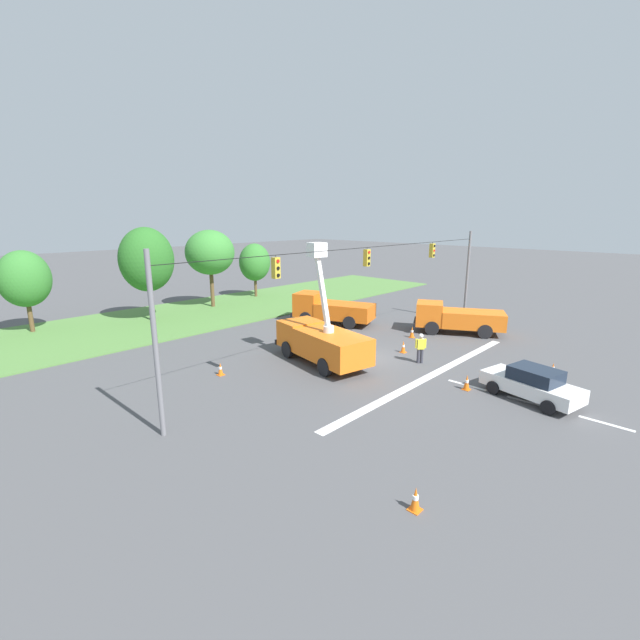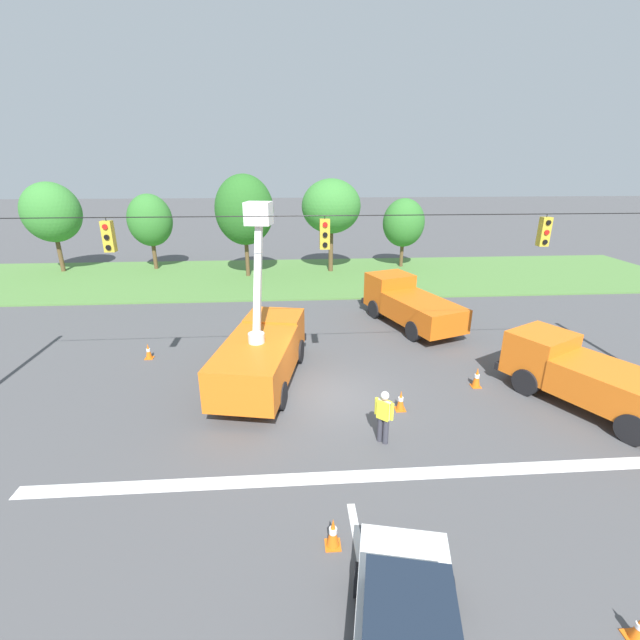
{
  "view_description": "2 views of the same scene",
  "coord_description": "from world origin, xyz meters",
  "px_view_note": "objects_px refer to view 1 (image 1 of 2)",
  "views": [
    {
      "loc": [
        -19.79,
        -14.86,
        8.3
      ],
      "look_at": [
        -1.66,
        2.34,
        2.24
      ],
      "focal_mm": 24.0,
      "sensor_mm": 36.0,
      "label": 1
    },
    {
      "loc": [
        -1.39,
        -13.89,
        8.15
      ],
      "look_at": [
        -0.2,
        3.0,
        1.96
      ],
      "focal_mm": 24.0,
      "sensor_mm": 36.0,
      "label": 2
    }
  ],
  "objects_px": {
    "tree_far_east": "(255,262)",
    "traffic_cone_mid_right": "(415,499)",
    "utility_truck_support_far": "(330,309)",
    "traffic_cone_near_bucket": "(553,369)",
    "traffic_cone_foreground_left": "(220,369)",
    "tree_centre": "(147,260)",
    "traffic_cone_mid_left": "(403,347)",
    "tree_east": "(210,253)",
    "traffic_cone_foreground_right": "(412,332)",
    "utility_truck_support_near": "(456,318)",
    "road_worker": "(421,346)",
    "tree_west": "(24,279)",
    "traffic_cone_lane_edge_a": "(467,382)",
    "sedan_white": "(532,383)",
    "utility_truck_bucket_lift": "(321,340)"
  },
  "relations": [
    {
      "from": "traffic_cone_mid_left",
      "to": "traffic_cone_lane_edge_a",
      "type": "xyz_separation_m",
      "value": [
        -2.93,
        -5.53,
        0.01
      ]
    },
    {
      "from": "tree_west",
      "to": "road_worker",
      "type": "distance_m",
      "value": 27.86
    },
    {
      "from": "traffic_cone_near_bucket",
      "to": "utility_truck_support_near",
      "type": "bearing_deg",
      "value": 61.18
    },
    {
      "from": "traffic_cone_near_bucket",
      "to": "tree_west",
      "type": "bearing_deg",
      "value": 119.45
    },
    {
      "from": "utility_truck_bucket_lift",
      "to": "sedan_white",
      "type": "height_order",
      "value": "utility_truck_bucket_lift"
    },
    {
      "from": "tree_far_east",
      "to": "traffic_cone_mid_right",
      "type": "bearing_deg",
      "value": -120.73
    },
    {
      "from": "traffic_cone_near_bucket",
      "to": "utility_truck_support_far",
      "type": "bearing_deg",
      "value": 89.62
    },
    {
      "from": "traffic_cone_near_bucket",
      "to": "tree_far_east",
      "type": "bearing_deg",
      "value": 84.02
    },
    {
      "from": "utility_truck_support_near",
      "to": "tree_centre",
      "type": "bearing_deg",
      "value": 124.81
    },
    {
      "from": "traffic_cone_near_bucket",
      "to": "sedan_white",
      "type": "bearing_deg",
      "value": -176.61
    },
    {
      "from": "tree_centre",
      "to": "traffic_cone_mid_left",
      "type": "xyz_separation_m",
      "value": [
        6.99,
        -19.42,
        -4.61
      ]
    },
    {
      "from": "sedan_white",
      "to": "traffic_cone_foreground_left",
      "type": "relative_size",
      "value": 6.47
    },
    {
      "from": "traffic_cone_foreground_right",
      "to": "traffic_cone_mid_right",
      "type": "bearing_deg",
      "value": -148.05
    },
    {
      "from": "tree_west",
      "to": "utility_truck_bucket_lift",
      "type": "distance_m",
      "value": 22.31
    },
    {
      "from": "tree_far_east",
      "to": "traffic_cone_mid_right",
      "type": "xyz_separation_m",
      "value": [
        -17.92,
        -30.15,
        -3.3
      ]
    },
    {
      "from": "utility_truck_support_near",
      "to": "traffic_cone_near_bucket",
      "type": "xyz_separation_m",
      "value": [
        -4.27,
        -7.75,
        -0.84
      ]
    },
    {
      "from": "utility_truck_support_near",
      "to": "road_worker",
      "type": "xyz_separation_m",
      "value": [
        -7.65,
        -1.59,
        -0.14
      ]
    },
    {
      "from": "traffic_cone_mid_left",
      "to": "tree_east",
      "type": "bearing_deg",
      "value": 91.5
    },
    {
      "from": "utility_truck_bucket_lift",
      "to": "traffic_cone_foreground_right",
      "type": "height_order",
      "value": "utility_truck_bucket_lift"
    },
    {
      "from": "traffic_cone_foreground_left",
      "to": "traffic_cone_near_bucket",
      "type": "distance_m",
      "value": 17.96
    },
    {
      "from": "traffic_cone_foreground_right",
      "to": "traffic_cone_near_bucket",
      "type": "height_order",
      "value": "traffic_cone_foreground_right"
    },
    {
      "from": "road_worker",
      "to": "traffic_cone_mid_left",
      "type": "height_order",
      "value": "road_worker"
    },
    {
      "from": "tree_centre",
      "to": "utility_truck_support_far",
      "type": "height_order",
      "value": "tree_centre"
    },
    {
      "from": "tree_west",
      "to": "utility_truck_bucket_lift",
      "type": "xyz_separation_m",
      "value": [
        9.79,
        -19.88,
        -2.59
      ]
    },
    {
      "from": "road_worker",
      "to": "tree_west",
      "type": "bearing_deg",
      "value": 119.62
    },
    {
      "from": "sedan_white",
      "to": "traffic_cone_lane_edge_a",
      "type": "height_order",
      "value": "sedan_white"
    },
    {
      "from": "road_worker",
      "to": "traffic_cone_near_bucket",
      "type": "height_order",
      "value": "road_worker"
    },
    {
      "from": "utility_truck_support_far",
      "to": "traffic_cone_lane_edge_a",
      "type": "bearing_deg",
      "value": -111.2
    },
    {
      "from": "utility_truck_support_near",
      "to": "traffic_cone_mid_left",
      "type": "xyz_separation_m",
      "value": [
        -6.64,
        0.19,
        -0.77
      ]
    },
    {
      "from": "utility_truck_support_near",
      "to": "utility_truck_support_far",
      "type": "bearing_deg",
      "value": 115.77
    },
    {
      "from": "tree_centre",
      "to": "traffic_cone_near_bucket",
      "type": "height_order",
      "value": "tree_centre"
    },
    {
      "from": "traffic_cone_lane_edge_a",
      "to": "utility_truck_support_near",
      "type": "bearing_deg",
      "value": 29.15
    },
    {
      "from": "utility_truck_support_far",
      "to": "traffic_cone_near_bucket",
      "type": "xyz_separation_m",
      "value": [
        -0.11,
        -16.37,
        -0.89
      ]
    },
    {
      "from": "sedan_white",
      "to": "traffic_cone_mid_left",
      "type": "height_order",
      "value": "sedan_white"
    },
    {
      "from": "tree_west",
      "to": "tree_east",
      "type": "bearing_deg",
      "value": -7.14
    },
    {
      "from": "traffic_cone_lane_edge_a",
      "to": "road_worker",
      "type": "bearing_deg",
      "value": 62.84
    },
    {
      "from": "tree_east",
      "to": "traffic_cone_mid_right",
      "type": "relative_size",
      "value": 9.5
    },
    {
      "from": "utility_truck_support_near",
      "to": "traffic_cone_lane_edge_a",
      "type": "xyz_separation_m",
      "value": [
        -9.57,
        -5.34,
        -0.75
      ]
    },
    {
      "from": "tree_east",
      "to": "road_worker",
      "type": "height_order",
      "value": "tree_east"
    },
    {
      "from": "tree_centre",
      "to": "traffic_cone_foreground_right",
      "type": "relative_size",
      "value": 9.27
    },
    {
      "from": "utility_truck_bucket_lift",
      "to": "traffic_cone_mid_left",
      "type": "bearing_deg",
      "value": -26.18
    },
    {
      "from": "tree_west",
      "to": "utility_truck_support_near",
      "type": "relative_size",
      "value": 0.91
    },
    {
      "from": "traffic_cone_lane_edge_a",
      "to": "tree_west",
      "type": "bearing_deg",
      "value": 112.93
    },
    {
      "from": "tree_east",
      "to": "utility_truck_support_far",
      "type": "relative_size",
      "value": 1.05
    },
    {
      "from": "tree_centre",
      "to": "tree_far_east",
      "type": "xyz_separation_m",
      "value": [
        12.47,
        2.32,
        -1.32
      ]
    },
    {
      "from": "tree_centre",
      "to": "tree_east",
      "type": "xyz_separation_m",
      "value": [
        6.45,
        1.1,
        0.12
      ]
    },
    {
      "from": "traffic_cone_mid_left",
      "to": "traffic_cone_near_bucket",
      "type": "relative_size",
      "value": 1.21
    },
    {
      "from": "tree_west",
      "to": "sedan_white",
      "type": "distance_m",
      "value": 33.2
    },
    {
      "from": "tree_far_east",
      "to": "sedan_white",
      "type": "xyz_separation_m",
      "value": [
        -7.45,
        -29.94,
        -2.88
      ]
    },
    {
      "from": "tree_west",
      "to": "tree_centre",
      "type": "distance_m",
      "value": 8.29
    }
  ]
}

